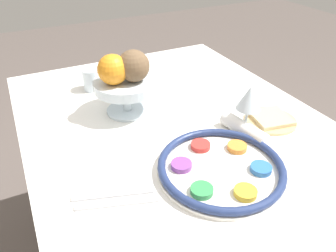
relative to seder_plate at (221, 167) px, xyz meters
name	(u,v)px	position (x,y,z in m)	size (l,w,h in m)	color
dining_table	(202,246)	(0.06, -0.01, -0.38)	(1.53, 0.89, 0.73)	white
seder_plate	(221,167)	(0.00, 0.00, 0.00)	(0.31, 0.31, 0.03)	silver
wine_glass	(249,100)	(0.13, -0.17, 0.09)	(0.07, 0.07, 0.14)	silver
fruit_stand	(126,88)	(0.38, 0.10, 0.07)	(0.20, 0.20, 0.11)	silver
orange_fruit	(113,70)	(0.37, 0.14, 0.14)	(0.09, 0.09, 0.09)	orange
coconut	(134,66)	(0.36, 0.08, 0.14)	(0.10, 0.10, 0.10)	brown
bread_plate	(271,119)	(0.13, -0.27, -0.01)	(0.16, 0.16, 0.02)	tan
napkin_roll	(244,129)	(0.10, -0.15, 0.01)	(0.16, 0.07, 0.04)	white
cup_near	(92,79)	(0.58, 0.16, 0.02)	(0.06, 0.06, 0.08)	silver
fork_left	(117,203)	(0.01, 0.26, -0.01)	(0.07, 0.18, 0.01)	silver
fork_right	(113,194)	(0.04, 0.26, -0.01)	(0.07, 0.18, 0.01)	silver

